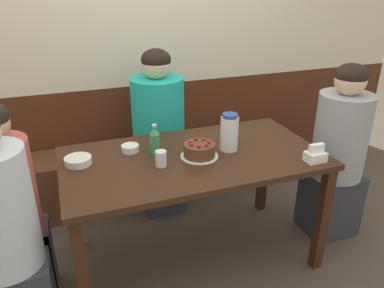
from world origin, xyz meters
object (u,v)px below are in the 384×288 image
at_px(bowl_rice_small, 130,148).
at_px(person_dark_striped, 337,156).
at_px(napkin_holder, 315,155).
at_px(bowl_soup_white, 78,161).
at_px(bench_seat, 158,169).
at_px(person_pale_blue_shirt, 5,243).
at_px(person_grey_tee, 159,134).
at_px(birthday_cake, 199,150).
at_px(water_pitcher, 229,132).
at_px(person_teal_shirt, 9,218).
at_px(soju_bottle, 155,140).
at_px(glass_water_tall, 161,159).

relative_size(bowl_rice_small, person_dark_striped, 0.09).
distance_m(napkin_holder, bowl_soup_white, 1.31).
height_order(bench_seat, person_pale_blue_shirt, person_pale_blue_shirt).
bearing_deg(person_grey_tee, birthday_cake, 4.57).
relative_size(bowl_soup_white, bowl_rice_small, 1.43).
bearing_deg(person_pale_blue_shirt, birthday_cake, 11.59).
height_order(bench_seat, bowl_soup_white, bowl_soup_white).
relative_size(water_pitcher, person_dark_striped, 0.19).
bearing_deg(bowl_soup_white, person_teal_shirt, -160.24).
height_order(napkin_holder, person_dark_striped, person_dark_striped).
relative_size(soju_bottle, bowl_soup_white, 1.23).
xyz_separation_m(bench_seat, person_teal_shirt, (-1.01, -0.85, 0.33)).
distance_m(bench_seat, bowl_soup_white, 1.09).
height_order(person_pale_blue_shirt, person_grey_tee, person_grey_tee).
bearing_deg(bowl_soup_white, bowl_rice_small, 11.97).
relative_size(bench_seat, soju_bottle, 12.50).
distance_m(soju_bottle, person_dark_striped, 1.24).
distance_m(glass_water_tall, person_teal_shirt, 0.83).
distance_m(bowl_soup_white, person_pale_blue_shirt, 0.55).
bearing_deg(person_teal_shirt, bench_seat, 40.12).
bearing_deg(napkin_holder, person_grey_tee, 123.72).
distance_m(napkin_holder, bowl_rice_small, 1.06).
distance_m(water_pitcher, bowl_soup_white, 0.87).
bearing_deg(person_grey_tee, person_dark_striped, 55.44).
bearing_deg(napkin_holder, bench_seat, 118.43).
height_order(soju_bottle, person_dark_striped, person_dark_striped).
xyz_separation_m(water_pitcher, glass_water_tall, (-0.44, -0.07, -0.07)).
bearing_deg(bowl_soup_white, soju_bottle, -2.07).
height_order(bowl_rice_small, person_pale_blue_shirt, person_pale_blue_shirt).
distance_m(water_pitcher, soju_bottle, 0.44).
height_order(bench_seat, water_pitcher, water_pitcher).
bearing_deg(person_dark_striped, glass_water_tall, 0.31).
xyz_separation_m(bowl_rice_small, glass_water_tall, (0.12, -0.24, 0.02)).
bearing_deg(bowl_rice_small, bench_seat, 63.08).
relative_size(glass_water_tall, person_teal_shirt, 0.07).
bearing_deg(napkin_holder, person_pale_blue_shirt, 177.71).
relative_size(bench_seat, person_teal_shirt, 1.94).
distance_m(water_pitcher, person_dark_striped, 0.82).
height_order(person_grey_tee, person_dark_striped, person_grey_tee).
xyz_separation_m(water_pitcher, bowl_soup_white, (-0.86, 0.11, -0.09)).
relative_size(person_teal_shirt, person_pale_blue_shirt, 0.97).
relative_size(birthday_cake, soju_bottle, 1.19).
xyz_separation_m(glass_water_tall, person_teal_shirt, (-0.80, 0.04, -0.22)).
bearing_deg(bench_seat, person_grey_tee, -99.09).
distance_m(glass_water_tall, person_dark_striped, 1.23).
xyz_separation_m(birthday_cake, person_pale_blue_shirt, (-1.03, -0.21, -0.21)).
relative_size(soju_bottle, person_grey_tee, 0.15).
bearing_deg(person_pale_blue_shirt, person_grey_tee, 42.50).
xyz_separation_m(soju_bottle, napkin_holder, (0.81, -0.40, -0.05)).
bearing_deg(person_grey_tee, person_teal_shirt, -55.40).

